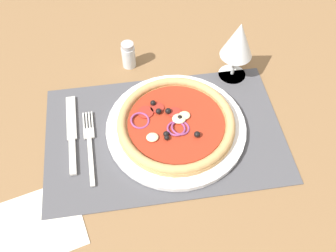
{
  "coord_description": "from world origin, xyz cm",
  "views": [
    {
      "loc": [
        -6.04,
        -44.94,
        64.87
      ],
      "look_at": [
        0.76,
        0.0,
        2.66
      ],
      "focal_mm": 40.38,
      "sensor_mm": 36.0,
      "label": 1
    }
  ],
  "objects_px": {
    "pizza": "(176,123)",
    "wine_glass": "(238,41)",
    "fork": "(90,143)",
    "knife": "(72,132)",
    "pepper_shaker": "(128,55)",
    "plate": "(176,128)",
    "napkin": "(39,224)"
  },
  "relations": [
    {
      "from": "knife",
      "to": "pepper_shaker",
      "type": "distance_m",
      "value": 0.23
    },
    {
      "from": "napkin",
      "to": "wine_glass",
      "type": "bearing_deg",
      "value": 35.47
    },
    {
      "from": "pepper_shaker",
      "to": "pizza",
      "type": "bearing_deg",
      "value": -69.27
    },
    {
      "from": "plate",
      "to": "wine_glass",
      "type": "xyz_separation_m",
      "value": [
        0.16,
        0.14,
        0.09
      ]
    },
    {
      "from": "fork",
      "to": "pepper_shaker",
      "type": "xyz_separation_m",
      "value": [
        0.1,
        0.22,
        0.03
      ]
    },
    {
      "from": "pizza",
      "to": "napkin",
      "type": "relative_size",
      "value": 1.61
    },
    {
      "from": "plate",
      "to": "pizza",
      "type": "distance_m",
      "value": 0.02
    },
    {
      "from": "pizza",
      "to": "fork",
      "type": "distance_m",
      "value": 0.18
    },
    {
      "from": "wine_glass",
      "to": "knife",
      "type": "bearing_deg",
      "value": -162.53
    },
    {
      "from": "plate",
      "to": "pepper_shaker",
      "type": "distance_m",
      "value": 0.22
    },
    {
      "from": "pizza",
      "to": "knife",
      "type": "xyz_separation_m",
      "value": [
        -0.22,
        0.02,
        -0.02
      ]
    },
    {
      "from": "pizza",
      "to": "knife",
      "type": "relative_size",
      "value": 1.22
    },
    {
      "from": "knife",
      "to": "wine_glass",
      "type": "height_order",
      "value": "wine_glass"
    },
    {
      "from": "pizza",
      "to": "pepper_shaker",
      "type": "distance_m",
      "value": 0.22
    },
    {
      "from": "plate",
      "to": "wine_glass",
      "type": "distance_m",
      "value": 0.23
    },
    {
      "from": "wine_glass",
      "to": "napkin",
      "type": "distance_m",
      "value": 0.54
    },
    {
      "from": "plate",
      "to": "knife",
      "type": "relative_size",
      "value": 1.45
    },
    {
      "from": "wine_glass",
      "to": "pepper_shaker",
      "type": "height_order",
      "value": "wine_glass"
    },
    {
      "from": "knife",
      "to": "pizza",
      "type": "bearing_deg",
      "value": -97.72
    },
    {
      "from": "fork",
      "to": "knife",
      "type": "relative_size",
      "value": 0.9
    },
    {
      "from": "pizza",
      "to": "pepper_shaker",
      "type": "xyz_separation_m",
      "value": [
        -0.08,
        0.21,
        0.01
      ]
    },
    {
      "from": "plate",
      "to": "pepper_shaker",
      "type": "bearing_deg",
      "value": 110.86
    },
    {
      "from": "wine_glass",
      "to": "fork",
      "type": "bearing_deg",
      "value": -156.18
    },
    {
      "from": "pizza",
      "to": "wine_glass",
      "type": "distance_m",
      "value": 0.22
    },
    {
      "from": "plate",
      "to": "pizza",
      "type": "xyz_separation_m",
      "value": [
        -0.0,
        0.0,
        0.02
      ]
    },
    {
      "from": "pepper_shaker",
      "to": "wine_glass",
      "type": "bearing_deg",
      "value": -16.02
    },
    {
      "from": "plate",
      "to": "pizza",
      "type": "height_order",
      "value": "pizza"
    },
    {
      "from": "knife",
      "to": "pepper_shaker",
      "type": "bearing_deg",
      "value": -38.13
    },
    {
      "from": "plate",
      "to": "pepper_shaker",
      "type": "height_order",
      "value": "pepper_shaker"
    },
    {
      "from": "knife",
      "to": "pepper_shaker",
      "type": "height_order",
      "value": "pepper_shaker"
    },
    {
      "from": "pizza",
      "to": "wine_glass",
      "type": "bearing_deg",
      "value": 41.67
    },
    {
      "from": "knife",
      "to": "fork",
      "type": "bearing_deg",
      "value": -132.91
    }
  ]
}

